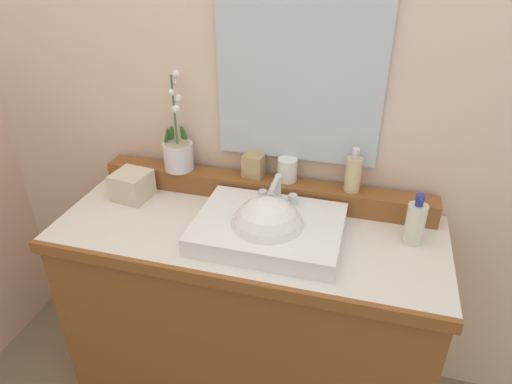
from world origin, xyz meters
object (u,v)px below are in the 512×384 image
potted_plant (178,150)px  trinket_box (254,166)px  sink_basin (268,231)px  tissue_box (132,185)px  tumbler_cup (287,170)px  soap_dispenser (353,173)px  lotion_bottle (415,223)px

potted_plant → trinket_box: 0.30m
sink_basin → tissue_box: size_ratio=3.80×
tissue_box → tumbler_cup: bearing=14.0°
tissue_box → soap_dispenser: bearing=9.0°
trinket_box → potted_plant: bearing=-169.8°
sink_basin → potted_plant: bearing=149.7°
sink_basin → trinket_box: sink_basin is taller
trinket_box → tissue_box: 0.48m
potted_plant → tissue_box: potted_plant is taller
potted_plant → lotion_bottle: bearing=-8.9°
trinket_box → tumbler_cup: bearing=8.1°
trinket_box → lotion_bottle: size_ratio=0.49×
potted_plant → trinket_box: (0.30, 0.02, -0.04)m
lotion_bottle → tissue_box: size_ratio=1.41×
potted_plant → lotion_bottle: potted_plant is taller
lotion_bottle → tissue_box: lotion_bottle is taller
soap_dispenser → tissue_box: soap_dispenser is taller
tumbler_cup → lotion_bottle: size_ratio=0.48×
soap_dispenser → tumbler_cup: size_ratio=1.90×
soap_dispenser → trinket_box: 0.38m
potted_plant → soap_dispenser: potted_plant is taller
sink_basin → tumbler_cup: bearing=88.7°
lotion_bottle → tissue_box: bearing=179.2°
soap_dispenser → tumbler_cup: bearing=176.6°
soap_dispenser → tissue_box: (-0.83, -0.13, -0.10)m
tumbler_cup → lotion_bottle: 0.50m
trinket_box → lotion_bottle: 0.62m
potted_plant → lotion_bottle: 0.92m
tumbler_cup → tissue_box: (-0.58, -0.15, -0.08)m
potted_plant → soap_dispenser: bearing=0.4°
trinket_box → tissue_box: (-0.45, -0.14, -0.08)m
tissue_box → potted_plant: bearing=40.5°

